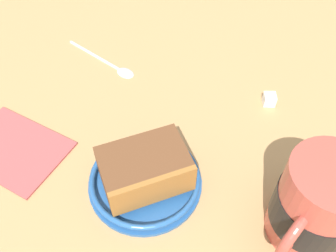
{
  "coord_description": "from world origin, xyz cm",
  "views": [
    {
      "loc": [
        -33.05,
        -2.3,
        37.85
      ],
      "look_at": [
        -4.09,
        3.04,
        3.0
      ],
      "focal_mm": 39.32,
      "sensor_mm": 36.0,
      "label": 1
    }
  ],
  "objects_px": {
    "teaspoon": "(113,65)",
    "sugar_cube": "(269,99)",
    "tea_mug": "(316,205)",
    "small_plate": "(145,180)",
    "folded_napkin": "(13,148)",
    "cake_slice": "(145,170)"
  },
  "relations": [
    {
      "from": "teaspoon",
      "to": "sugar_cube",
      "type": "xyz_separation_m",
      "value": [
        -0.04,
        -0.24,
        0.0
      ]
    },
    {
      "from": "cake_slice",
      "to": "teaspoon",
      "type": "relative_size",
      "value": 0.91
    },
    {
      "from": "cake_slice",
      "to": "tea_mug",
      "type": "xyz_separation_m",
      "value": [
        -0.02,
        -0.18,
        0.02
      ]
    },
    {
      "from": "cake_slice",
      "to": "tea_mug",
      "type": "height_order",
      "value": "tea_mug"
    },
    {
      "from": "small_plate",
      "to": "tea_mug",
      "type": "bearing_deg",
      "value": -97.64
    },
    {
      "from": "teaspoon",
      "to": "sugar_cube",
      "type": "bearing_deg",
      "value": -98.85
    },
    {
      "from": "cake_slice",
      "to": "tea_mug",
      "type": "relative_size",
      "value": 1.06
    },
    {
      "from": "small_plate",
      "to": "sugar_cube",
      "type": "bearing_deg",
      "value": -41.6
    },
    {
      "from": "small_plate",
      "to": "sugar_cube",
      "type": "xyz_separation_m",
      "value": [
        0.16,
        -0.14,
        0.0
      ]
    },
    {
      "from": "teaspoon",
      "to": "cake_slice",
      "type": "bearing_deg",
      "value": -154.13
    },
    {
      "from": "small_plate",
      "to": "folded_napkin",
      "type": "bearing_deg",
      "value": 84.0
    },
    {
      "from": "small_plate",
      "to": "folded_napkin",
      "type": "height_order",
      "value": "small_plate"
    },
    {
      "from": "sugar_cube",
      "to": "folded_napkin",
      "type": "bearing_deg",
      "value": 114.04
    },
    {
      "from": "teaspoon",
      "to": "sugar_cube",
      "type": "height_order",
      "value": "sugar_cube"
    },
    {
      "from": "folded_napkin",
      "to": "small_plate",
      "type": "bearing_deg",
      "value": -96.0
    },
    {
      "from": "tea_mug",
      "to": "teaspoon",
      "type": "height_order",
      "value": "tea_mug"
    },
    {
      "from": "small_plate",
      "to": "teaspoon",
      "type": "xyz_separation_m",
      "value": [
        0.2,
        0.1,
        -0.0
      ]
    },
    {
      "from": "small_plate",
      "to": "cake_slice",
      "type": "distance_m",
      "value": 0.03
    },
    {
      "from": "tea_mug",
      "to": "teaspoon",
      "type": "xyz_separation_m",
      "value": [
        0.22,
        0.28,
        -0.05
      ]
    },
    {
      "from": "cake_slice",
      "to": "sugar_cube",
      "type": "bearing_deg",
      "value": -40.92
    },
    {
      "from": "tea_mug",
      "to": "folded_napkin",
      "type": "bearing_deg",
      "value": 83.17
    },
    {
      "from": "tea_mug",
      "to": "small_plate",
      "type": "bearing_deg",
      "value": 82.36
    }
  ]
}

